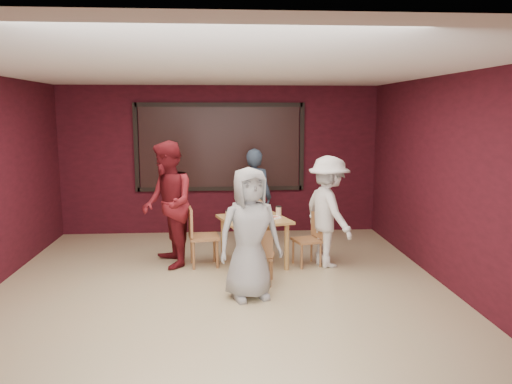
{
  "coord_description": "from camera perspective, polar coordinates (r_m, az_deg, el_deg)",
  "views": [
    {
      "loc": [
        0.02,
        -5.98,
        2.32
      ],
      "look_at": [
        0.53,
        1.31,
        1.13
      ],
      "focal_mm": 35.0,
      "sensor_mm": 36.0,
      "label": 1
    }
  ],
  "objects": [
    {
      "name": "window_blinds",
      "position": [
        9.46,
        -4.14,
        5.13
      ],
      "size": [
        3.0,
        0.02,
        1.5
      ],
      "primitive_type": "cube",
      "color": "black"
    },
    {
      "name": "chair_right",
      "position": [
        7.63,
        6.3,
        -5.05
      ],
      "size": [
        0.47,
        0.47,
        0.79
      ],
      "color": "#A2683F",
      "rests_on": "floor"
    },
    {
      "name": "diner_back",
      "position": [
        8.66,
        -0.21,
        -0.58
      ],
      "size": [
        0.72,
        0.6,
        1.69
      ],
      "primitive_type": "imported",
      "rotation": [
        0.0,
        0.0,
        2.78
      ],
      "color": "#2C3B4F",
      "rests_on": "floor"
    },
    {
      "name": "diner_right",
      "position": [
        7.54,
        8.27,
        -2.24
      ],
      "size": [
        0.94,
        1.22,
        1.67
      ],
      "primitive_type": "imported",
      "rotation": [
        0.0,
        0.0,
        1.91
      ],
      "color": "white",
      "rests_on": "floor"
    },
    {
      "name": "diner_left",
      "position": [
        7.55,
        -10.07,
        -1.41
      ],
      "size": [
        0.95,
        1.09,
        1.9
      ],
      "primitive_type": "imported",
      "rotation": [
        0.0,
        0.0,
        -1.28
      ],
      "color": "maroon",
      "rests_on": "floor"
    },
    {
      "name": "floor",
      "position": [
        6.42,
        -4.01,
        -12.0
      ],
      "size": [
        7.0,
        7.0,
        0.0
      ],
      "primitive_type": "plane",
      "color": "tan",
      "rests_on": "ground"
    },
    {
      "name": "chair_front",
      "position": [
        6.73,
        0.4,
        -7.03
      ],
      "size": [
        0.43,
        0.43,
        0.77
      ],
      "color": "#A2683F",
      "rests_on": "floor"
    },
    {
      "name": "chair_left",
      "position": [
        7.57,
        -6.56,
        -4.69
      ],
      "size": [
        0.49,
        0.49,
        0.9
      ],
      "color": "#A2683F",
      "rests_on": "floor"
    },
    {
      "name": "chair_back",
      "position": [
        8.21,
        -0.29,
        -3.48
      ],
      "size": [
        0.52,
        0.52,
        0.91
      ],
      "color": "#A2683F",
      "rests_on": "floor"
    },
    {
      "name": "diner_front",
      "position": [
        6.18,
        -0.74,
        -4.78
      ],
      "size": [
        0.92,
        0.74,
        1.65
      ],
      "primitive_type": "imported",
      "rotation": [
        0.0,
        0.0,
        0.29
      ],
      "color": "#9C9C9C",
      "rests_on": "floor"
    },
    {
      "name": "dining_table",
      "position": [
        7.5,
        -0.23,
        -3.65
      ],
      "size": [
        1.16,
        1.16,
        0.89
      ],
      "color": "tan",
      "rests_on": "floor"
    }
  ]
}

